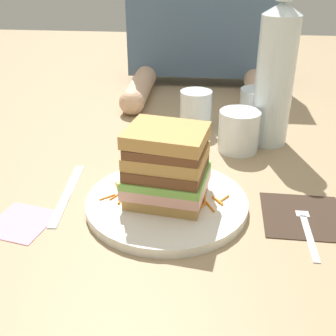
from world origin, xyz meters
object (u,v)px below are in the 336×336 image
object	(u,v)px
napkin_dark	(303,216)
empty_tumbler_1	(256,107)
water_bottle	(275,75)
napkin_pink	(21,222)
juice_glass	(239,134)
knife	(66,195)
sandwich	(166,166)
main_plate	(166,203)
empty_tumbler_0	(196,111)
fork	(306,222)

from	to	relation	value
napkin_dark	empty_tumbler_1	xyz separation A→B (m)	(-0.05, 0.38, 0.04)
water_bottle	napkin_pink	bearing A→B (deg)	-139.64
juice_glass	water_bottle	size ratio (longest dim) A/B	0.26
knife	napkin_pink	distance (m)	0.09
sandwich	juice_glass	size ratio (longest dim) A/B	1.64
main_plate	napkin_dark	xyz separation A→B (m)	(0.21, -0.00, -0.01)
empty_tumbler_0	napkin_pink	distance (m)	0.46
empty_tumbler_0	empty_tumbler_1	world-z (taller)	empty_tumbler_0
knife	napkin_dark	bearing A→B (deg)	-3.31
empty_tumbler_0	sandwich	bearing A→B (deg)	-95.49
juice_glass	water_bottle	world-z (taller)	water_bottle
napkin_pink	empty_tumbler_0	bearing A→B (deg)	58.06
fork	empty_tumbler_0	size ratio (longest dim) A/B	1.86
sandwich	napkin_pink	distance (m)	0.23
knife	water_bottle	distance (m)	0.46
napkin_dark	napkin_pink	size ratio (longest dim) A/B	1.39
fork	empty_tumbler_1	size ratio (longest dim) A/B	1.99
main_plate	juice_glass	size ratio (longest dim) A/B	3.10
water_bottle	napkin_dark	bearing A→B (deg)	-84.67
water_bottle	empty_tumbler_1	world-z (taller)	water_bottle
fork	water_bottle	size ratio (longest dim) A/B	0.53
empty_tumbler_0	napkin_dark	bearing A→B (deg)	-61.28
main_plate	napkin_pink	xyz separation A→B (m)	(-0.21, -0.07, -0.01)
main_plate	juice_glass	bearing A→B (deg)	61.81
napkin_dark	knife	xyz separation A→B (m)	(-0.38, 0.02, 0.00)
main_plate	napkin_dark	distance (m)	0.21
fork	empty_tumbler_0	xyz separation A→B (m)	(-0.18, 0.35, 0.04)
water_bottle	napkin_pink	world-z (taller)	water_bottle
juice_glass	fork	bearing A→B (deg)	-70.34
empty_tumbler_1	water_bottle	bearing A→B (deg)	-79.13
fork	juice_glass	world-z (taller)	juice_glass
juice_glass	empty_tumbler_1	xyz separation A→B (m)	(0.05, 0.15, 0.01)
main_plate	napkin_dark	bearing A→B (deg)	-1.17
fork	empty_tumbler_1	distance (m)	0.41
knife	water_bottle	xyz separation A→B (m)	(0.36, 0.26, 0.14)
sandwich	fork	distance (m)	0.23
juice_glass	napkin_pink	bearing A→B (deg)	-138.86
water_bottle	empty_tumbler_1	xyz separation A→B (m)	(-0.02, 0.10, -0.10)
empty_tumbler_0	empty_tumbler_1	distance (m)	0.14
sandwich	napkin_pink	xyz separation A→B (m)	(-0.21, -0.07, -0.07)
empty_tumbler_0	napkin_pink	size ratio (longest dim) A/B	0.99
main_plate	sandwich	size ratio (longest dim) A/B	1.89
sandwich	water_bottle	size ratio (longest dim) A/B	0.43
empty_tumbler_1	main_plate	bearing A→B (deg)	-114.22
juice_glass	empty_tumbler_0	size ratio (longest dim) A/B	0.93
main_plate	sandwich	xyz separation A→B (m)	(0.00, 0.00, 0.07)
sandwich	main_plate	bearing A→B (deg)	-92.64
napkin_pink	fork	bearing A→B (deg)	5.16
napkin_dark	napkin_pink	world-z (taller)	same
napkin_dark	juice_glass	xyz separation A→B (m)	(-0.09, 0.23, 0.03)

